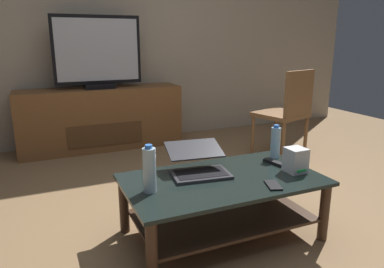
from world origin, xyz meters
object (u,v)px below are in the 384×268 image
at_px(water_bottle_near, 149,170).
at_px(tv_remote, 274,162).
at_px(television, 98,54).
at_px(laptop, 198,164).
at_px(coffee_table, 222,196).
at_px(water_bottle_far, 275,142).
at_px(cell_phone, 273,185).
at_px(media_cabinet, 102,119).
at_px(dining_chair, 287,110).
at_px(router_box, 296,160).

height_order(water_bottle_near, tv_remote, water_bottle_near).
relative_size(television, laptop, 2.25).
distance_m(laptop, water_bottle_near, 0.40).
distance_m(coffee_table, water_bottle_near, 0.52).
height_order(television, tv_remote, television).
xyz_separation_m(television, laptop, (0.24, -2.04, -0.60)).
relative_size(laptop, water_bottle_far, 1.73).
bearing_deg(coffee_table, television, 98.73).
bearing_deg(water_bottle_far, television, 113.34).
height_order(cell_phone, tv_remote, tv_remote).
distance_m(media_cabinet, laptop, 2.07).
distance_m(cell_phone, tv_remote, 0.38).
distance_m(water_bottle_far, cell_phone, 0.54).
xyz_separation_m(water_bottle_near, tv_remote, (0.89, 0.10, -0.12)).
height_order(coffee_table, water_bottle_near, water_bottle_near).
height_order(media_cabinet, cell_phone, media_cabinet).
relative_size(dining_chair, cell_phone, 6.49).
bearing_deg(television, dining_chair, -34.70).
distance_m(media_cabinet, water_bottle_near, 2.23).
bearing_deg(water_bottle_near, router_box, -4.64).
bearing_deg(media_cabinet, dining_chair, -35.21).
xyz_separation_m(dining_chair, tv_remote, (-0.86, -0.97, -0.12)).
height_order(laptop, cell_phone, laptop).
bearing_deg(tv_remote, cell_phone, -139.38).
bearing_deg(router_box, water_bottle_far, 78.73).
distance_m(water_bottle_near, water_bottle_far, 1.00).
height_order(water_bottle_near, water_bottle_far, water_bottle_near).
height_order(media_cabinet, water_bottle_near, media_cabinet).
bearing_deg(laptop, dining_chair, 33.08).
bearing_deg(tv_remote, laptop, 161.42).
xyz_separation_m(television, router_box, (0.80, -2.27, -0.58)).
relative_size(television, cell_phone, 6.54).
height_order(water_bottle_far, cell_phone, water_bottle_far).
bearing_deg(dining_chair, cell_phone, -130.62).
distance_m(television, tv_remote, 2.32).
height_order(router_box, tv_remote, router_box).
height_order(television, cell_phone, television).
height_order(water_bottle_far, tv_remote, water_bottle_far).
bearing_deg(tv_remote, router_box, -92.87).
bearing_deg(water_bottle_near, coffee_table, 2.02).
bearing_deg(tv_remote, coffee_table, 178.53).
bearing_deg(water_bottle_far, tv_remote, -127.87).
distance_m(coffee_table, television, 2.34).
relative_size(television, dining_chair, 1.01).
bearing_deg(dining_chair, router_box, -126.08).
distance_m(dining_chair, cell_phone, 1.68).
xyz_separation_m(laptop, tv_remote, (0.53, -0.06, -0.05)).
height_order(coffee_table, cell_phone, cell_phone).
bearing_deg(dining_chair, tv_remote, -131.72).
relative_size(router_box, water_bottle_near, 0.58).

